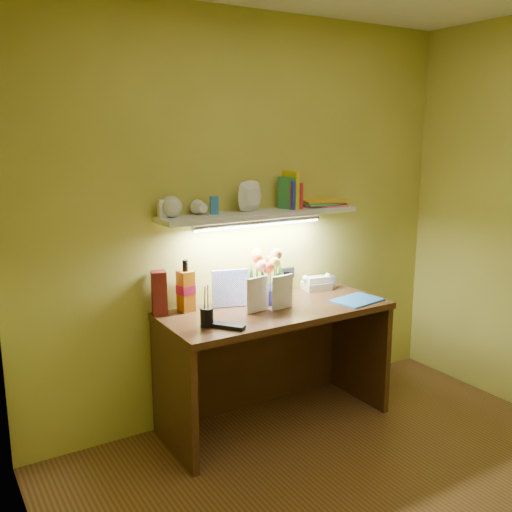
{
  "coord_description": "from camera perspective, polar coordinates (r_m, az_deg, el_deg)",
  "views": [
    {
      "loc": [
        -1.82,
        -1.55,
        1.78
      ],
      "look_at": [
        -0.05,
        1.35,
        1.05
      ],
      "focal_mm": 40.0,
      "sensor_mm": 36.0,
      "label": 1
    }
  ],
  "objects": [
    {
      "name": "desk",
      "position": [
        3.59,
        1.96,
        -10.91
      ],
      "size": [
        1.4,
        0.6,
        0.75
      ],
      "primitive_type": "cube",
      "color": "#39200F",
      "rests_on": "ground"
    },
    {
      "name": "whisky_bottle",
      "position": [
        3.37,
        -7.04,
        -2.97
      ],
      "size": [
        0.09,
        0.09,
        0.31
      ],
      "primitive_type": null,
      "rotation": [
        0.0,
        0.0,
        0.15
      ],
      "color": "#A75A0C",
      "rests_on": "desk"
    },
    {
      "name": "flower_bouquet",
      "position": [
        3.53,
        0.97,
        -2.05
      ],
      "size": [
        0.25,
        0.25,
        0.33
      ],
      "primitive_type": null,
      "rotation": [
        0.0,
        0.0,
        0.23
      ],
      "color": "#0C0D39",
      "rests_on": "desk"
    },
    {
      "name": "desk_clock",
      "position": [
        3.9,
        7.22,
        -2.59
      ],
      "size": [
        0.1,
        0.07,
        0.09
      ],
      "primitive_type": "cube",
      "rotation": [
        0.0,
        0.0,
        -0.38
      ],
      "color": "#B6B6BB",
      "rests_on": "desk"
    },
    {
      "name": "wall_shelf",
      "position": [
        3.49,
        0.65,
        4.8
      ],
      "size": [
        1.32,
        0.3,
        0.27
      ],
      "color": "silver",
      "rests_on": "ground"
    },
    {
      "name": "art_card",
      "position": [
        3.47,
        -2.56,
        -3.22
      ],
      "size": [
        0.23,
        0.1,
        0.22
      ],
      "primitive_type": null,
      "rotation": [
        0.0,
        0.0,
        -0.28
      ],
      "color": "white",
      "rests_on": "desk"
    },
    {
      "name": "tv_remote",
      "position": [
        3.1,
        -2.95,
        -7.0
      ],
      "size": [
        0.17,
        0.19,
        0.02
      ],
      "primitive_type": "cube",
      "rotation": [
        0.0,
        0.0,
        0.66
      ],
      "color": "black",
      "rests_on": "desk"
    },
    {
      "name": "pen_cup",
      "position": [
        3.11,
        -4.95,
        -5.47
      ],
      "size": [
        0.07,
        0.07,
        0.18
      ],
      "primitive_type": "cylinder",
      "rotation": [
        0.0,
        0.0,
        -0.01
      ],
      "color": "black",
      "rests_on": "desk"
    },
    {
      "name": "desk_book_b",
      "position": [
        3.36,
        1.66,
        -3.83
      ],
      "size": [
        0.15,
        0.02,
        0.21
      ],
      "primitive_type": "imported",
      "rotation": [
        0.0,
        0.0,
        0.06
      ],
      "color": "silver",
      "rests_on": "desk"
    },
    {
      "name": "blue_folder",
      "position": [
        3.65,
        10.05,
        -4.36
      ],
      "size": [
        0.33,
        0.26,
        0.01
      ],
      "primitive_type": "cube",
      "rotation": [
        0.0,
        0.0,
        0.17
      ],
      "color": "#2C79CA",
      "rests_on": "desk"
    },
    {
      "name": "whisky_box",
      "position": [
        3.34,
        -9.66,
        -3.67
      ],
      "size": [
        0.1,
        0.1,
        0.26
      ],
      "primitive_type": "cube",
      "rotation": [
        0.0,
        0.0,
        -0.26
      ],
      "color": "maroon",
      "rests_on": "desk"
    },
    {
      "name": "desk_book_a",
      "position": [
        3.3,
        -0.92,
        -4.11
      ],
      "size": [
        0.16,
        0.03,
        0.21
      ],
      "primitive_type": "imported",
      "rotation": [
        0.0,
        0.0,
        0.08
      ],
      "color": "white",
      "rests_on": "desk"
    },
    {
      "name": "telephone",
      "position": [
        3.86,
        6.07,
        -2.59
      ],
      "size": [
        0.2,
        0.16,
        0.11
      ],
      "primitive_type": null,
      "rotation": [
        0.0,
        0.0,
        -0.17
      ],
      "color": "beige",
      "rests_on": "desk"
    }
  ]
}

